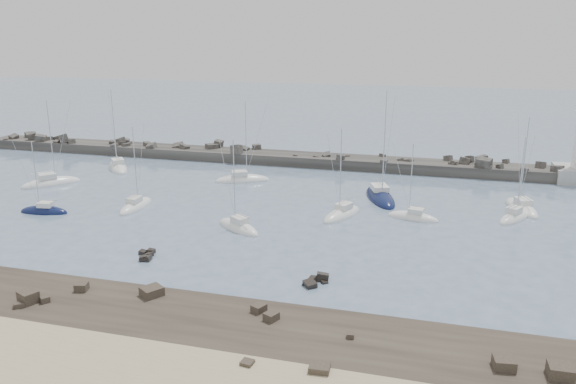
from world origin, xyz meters
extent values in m
plane|color=slate|center=(0.00, 0.00, 0.00)|extent=(400.00, 400.00, 0.00)
cube|color=#2D261F|center=(0.00, -22.00, 0.00)|extent=(140.00, 12.00, 0.70)
cube|color=#2D261F|center=(1.02, -17.85, 0.75)|extent=(2.32, 2.37, 0.80)
cube|color=#2D261F|center=(30.70, -21.51, 0.75)|extent=(1.65, 1.57, 0.80)
cube|color=#2D261F|center=(13.06, -26.10, 0.55)|extent=(0.96, 0.93, 0.40)
cube|color=#2D261F|center=(18.20, -25.51, 0.65)|extent=(1.51, 1.29, 0.60)
cube|color=#2D261F|center=(12.76, -19.28, 0.68)|extent=(1.35, 1.40, 0.66)
cube|color=#2D261F|center=(11.30, -18.15, 0.67)|extent=(1.36, 1.44, 0.63)
cube|color=#2D261F|center=(-5.73, -18.65, 0.71)|extent=(1.31, 1.28, 0.71)
cube|color=#2D261F|center=(34.34, -21.65, 0.82)|extent=(1.70, 1.55, 0.94)
cube|color=#2D261F|center=(19.53, -20.30, 0.55)|extent=(0.64, 0.70, 0.39)
cube|color=#2D261F|center=(-8.98, -22.88, 0.56)|extent=(1.21, 1.17, 0.41)
cube|color=#2D261F|center=(-8.80, -21.97, 0.88)|extent=(2.01, 1.89, 1.06)
cube|color=#2D261F|center=(-7.51, -21.49, 0.62)|extent=(1.18, 1.15, 0.54)
cube|color=black|center=(-4.02, -9.98, 0.11)|extent=(1.30, 1.19, 0.89)
cube|color=black|center=(-4.21, -10.18, 0.27)|extent=(1.01, 0.98, 0.61)
cube|color=black|center=(-5.19, -8.49, 0.19)|extent=(0.82, 0.73, 0.59)
cube|color=black|center=(-4.51, -8.11, 0.20)|extent=(0.77, 0.78, 0.57)
cube|color=black|center=(-4.43, -8.06, 0.09)|extent=(0.83, 0.78, 0.89)
cube|color=black|center=(-4.21, -8.88, 0.19)|extent=(0.87, 0.82, 0.49)
cube|color=black|center=(15.40, -10.46, -0.07)|extent=(0.87, 0.83, 0.63)
cube|color=black|center=(15.07, -9.77, 0.27)|extent=(1.42, 1.30, 1.09)
cube|color=black|center=(14.23, -11.53, 0.12)|extent=(1.55, 1.67, 1.05)
cube|color=black|center=(14.24, -10.46, 0.28)|extent=(0.89, 0.94, 0.68)
cube|color=black|center=(13.82, -11.31, -0.02)|extent=(0.86, 0.93, 0.55)
cube|color=#322F2C|center=(-7.50, 38.00, 0.20)|extent=(115.00, 6.00, 3.20)
cube|color=#322F2C|center=(32.23, 38.48, 2.41)|extent=(2.43, 2.01, 2.08)
cube|color=#322F2C|center=(43.63, 36.54, 1.88)|extent=(2.33, 2.49, 1.89)
cube|color=#322F2C|center=(27.99, 37.25, 1.52)|extent=(1.48, 1.35, 1.27)
cube|color=#322F2C|center=(-34.08, 36.41, 1.99)|extent=(1.65, 1.82, 0.94)
cube|color=#322F2C|center=(-51.23, 39.21, 1.88)|extent=(2.67, 2.31, 1.94)
cube|color=#322F2C|center=(32.36, 36.28, 2.26)|extent=(2.89, 2.75, 2.20)
cube|color=#322F2C|center=(-34.67, 38.24, 1.85)|extent=(1.46, 1.39, 1.04)
cube|color=#322F2C|center=(15.34, 40.20, 1.86)|extent=(1.36, 1.29, 1.00)
cube|color=#322F2C|center=(33.12, 35.66, 1.78)|extent=(1.45, 1.46, 1.44)
cube|color=#322F2C|center=(-53.31, 37.91, 1.87)|extent=(2.49, 2.45, 1.63)
cube|color=#322F2C|center=(-35.93, 37.67, 1.90)|extent=(2.56, 2.58, 1.24)
cube|color=#322F2C|center=(26.73, 39.96, 2.09)|extent=(1.78, 1.82, 1.60)
cube|color=#322F2C|center=(-25.10, 39.56, 1.52)|extent=(1.36, 1.28, 1.05)
cube|color=#322F2C|center=(-49.38, 35.78, 1.90)|extent=(1.09, 1.14, 0.96)
cube|color=#322F2C|center=(36.21, 40.58, 2.04)|extent=(1.38, 1.43, 1.16)
cube|color=#322F2C|center=(-58.85, 39.73, 1.98)|extent=(2.81, 2.77, 1.83)
cube|color=#322F2C|center=(-16.20, 40.31, 2.22)|extent=(1.83, 1.83, 2.09)
cube|color=#322F2C|center=(-46.10, 36.20, 2.01)|extent=(2.10, 2.15, 1.41)
cube|color=#322F2C|center=(-18.28, 39.98, 1.61)|extent=(1.57, 1.45, 1.35)
cube|color=#322F2C|center=(-37.92, 37.75, 2.06)|extent=(1.24, 1.33, 1.04)
cube|color=#322F2C|center=(-8.51, 40.59, 2.15)|extent=(2.06, 2.02, 1.15)
cube|color=#322F2C|center=(3.99, 37.13, 1.69)|extent=(1.64, 1.58, 1.33)
cube|color=#322F2C|center=(8.95, 38.89, 1.70)|extent=(1.62, 1.43, 0.79)
cube|color=#322F2C|center=(38.59, 35.44, 1.71)|extent=(1.47, 1.64, 1.22)
cube|color=#322F2C|center=(-60.89, 37.25, 2.00)|extent=(1.85, 2.09, 1.83)
cube|color=#322F2C|center=(29.42, 38.20, 2.08)|extent=(2.14, 1.92, 1.95)
cube|color=#322F2C|center=(-53.34, 38.75, 1.68)|extent=(1.89, 1.96, 1.25)
cube|color=#322F2C|center=(-45.40, 38.96, 1.40)|extent=(1.26, 1.19, 0.81)
cube|color=#322F2C|center=(27.27, 37.24, 1.80)|extent=(1.29, 1.16, 0.97)
cube|color=#322F2C|center=(-36.01, 37.87, 2.26)|extent=(2.25, 2.10, 2.09)
cube|color=#322F2C|center=(34.91, 36.39, 2.06)|extent=(1.41, 1.40, 1.03)
cube|color=#322F2C|center=(18.74, 37.98, 1.64)|extent=(1.52, 1.65, 1.34)
cube|color=#322F2C|center=(-23.87, 38.42, 1.84)|extent=(2.45, 2.37, 1.91)
cube|color=#322F2C|center=(0.10, 36.71, 1.74)|extent=(1.03, 1.09, 0.86)
cube|color=#322F2C|center=(-35.57, 38.75, 2.17)|extent=(2.47, 2.50, 1.30)
cube|color=#322F2C|center=(-16.97, 38.85, 1.98)|extent=(2.78, 2.78, 1.48)
cube|color=#322F2C|center=(-53.54, 36.24, 2.03)|extent=(2.94, 2.55, 2.49)
cube|color=#322F2C|center=(5.52, 37.58, 1.76)|extent=(1.39, 1.52, 1.16)
cube|color=#322F2C|center=(20.39, 37.57, 1.60)|extent=(1.59, 1.54, 1.17)
cube|color=#322F2C|center=(-30.31, 38.02, 1.88)|extent=(2.01, 1.83, 1.50)
cube|color=#322F2C|center=(19.68, 37.79, 1.55)|extent=(1.89, 1.59, 1.41)
cube|color=#322F2C|center=(-10.01, 36.83, 1.43)|extent=(1.08, 0.92, 0.78)
cube|color=#322F2C|center=(8.56, 35.69, 2.07)|extent=(1.67, 1.67, 1.34)
cube|color=#322F2C|center=(-54.06, 37.73, 1.94)|extent=(1.60, 1.72, 1.01)
cube|color=#322F2C|center=(27.58, 37.20, 1.89)|extent=(1.53, 1.38, 1.33)
cube|color=#322F2C|center=(-61.63, 35.66, 1.69)|extent=(1.31, 1.34, 0.86)
cube|color=#322F2C|center=(-56.17, 37.11, 2.44)|extent=(2.39, 2.46, 2.02)
cube|color=#322F2C|center=(41.44, 38.60, 2.05)|extent=(1.99, 2.35, 1.78)
cube|color=#322F2C|center=(-28.35, 36.22, 1.83)|extent=(2.15, 2.00, 2.15)
cube|color=#322F2C|center=(5.81, 37.97, 1.77)|extent=(1.73, 1.99, 1.75)
cube|color=#322F2C|center=(-35.95, 35.47, 1.74)|extent=(1.48, 1.53, 1.52)
cube|color=#322F2C|center=(-21.99, 37.31, 1.95)|extent=(2.18, 1.91, 1.54)
cube|color=#322F2C|center=(16.06, 35.65, 1.70)|extent=(1.39, 1.31, 1.36)
cube|color=#322F2C|center=(-10.34, 39.02, 1.91)|extent=(1.75, 1.67, 1.41)
cube|color=#322F2C|center=(-10.68, 35.51, 2.48)|extent=(2.20, 2.36, 2.40)
cube|color=#322F2C|center=(30.27, 40.04, 2.21)|extent=(1.70, 1.87, 1.58)
cube|color=#322F2C|center=(-47.80, 36.23, 2.57)|extent=(2.60, 2.28, 2.42)
ellipsoid|color=white|center=(-33.79, 13.51, 0.05)|extent=(7.90, 8.70, 2.37)
cube|color=white|center=(-34.07, 13.16, 1.45)|extent=(3.00, 3.10, 0.78)
cylinder|color=silver|center=(-33.33, 14.06, 7.13)|extent=(0.13, 0.13, 12.15)
cylinder|color=silver|center=(-34.48, 12.68, 2.18)|extent=(2.39, 2.84, 0.11)
ellipsoid|color=white|center=(-29.42, 25.79, 0.05)|extent=(8.30, 9.07, 2.45)
cube|color=white|center=(-29.12, 25.43, 1.49)|extent=(3.15, 3.24, 0.79)
cylinder|color=silver|center=(-29.91, 26.37, 7.44)|extent=(0.14, 0.14, 12.70)
cylinder|color=silver|center=(-28.69, 24.93, 2.22)|extent=(2.51, 2.95, 0.11)
ellipsoid|color=#0E173D|center=(-25.32, 1.00, 0.05)|extent=(6.82, 2.91, 1.86)
cube|color=white|center=(-24.99, 1.04, 1.16)|extent=(2.01, 1.57, 0.64)
cylinder|color=silver|center=(-25.84, 0.92, 5.30)|extent=(0.11, 0.11, 8.92)
cylinder|color=silver|center=(-24.53, 1.10, 1.76)|extent=(2.63, 0.44, 0.09)
ellipsoid|color=white|center=(-14.62, 6.33, 0.05)|extent=(2.38, 7.57, 2.04)
cube|color=white|center=(-14.62, 5.95, 1.26)|extent=(1.53, 2.12, 0.68)
cylinder|color=silver|center=(-14.61, 6.93, 6.02)|extent=(0.12, 0.12, 10.21)
cylinder|color=silver|center=(-14.62, 5.42, 1.89)|extent=(0.11, 3.03, 0.10)
ellipsoid|color=white|center=(-5.27, 23.55, 0.05)|extent=(9.15, 6.08, 2.23)
cube|color=white|center=(-5.67, 23.37, 1.35)|extent=(2.97, 2.62, 0.71)
cylinder|color=silver|center=(-4.62, 23.84, 6.94)|extent=(0.12, 0.12, 11.88)
cylinder|color=silver|center=(-6.23, 23.12, 2.01)|extent=(3.26, 1.53, 0.10)
ellipsoid|color=white|center=(2.03, 1.85, 0.05)|extent=(7.46, 6.02, 2.12)
cube|color=white|center=(2.34, 1.64, 1.32)|extent=(2.56, 2.40, 0.74)
cylinder|color=silver|center=(1.54, 2.17, 5.96)|extent=(0.13, 0.13, 10.03)
cylinder|color=silver|center=(2.78, 1.35, 2.01)|extent=(2.53, 1.73, 0.11)
ellipsoid|color=white|center=(13.44, 10.16, 0.05)|extent=(5.31, 8.22, 2.16)
cube|color=white|center=(13.59, 10.52, 1.34)|extent=(2.32, 2.65, 0.73)
cylinder|color=silver|center=(13.20, 9.58, 6.30)|extent=(0.13, 0.13, 10.65)
cylinder|color=silver|center=(13.81, 11.03, 2.02)|extent=(1.32, 2.95, 0.10)
ellipsoid|color=#0E173D|center=(17.39, 19.44, 0.05)|extent=(6.89, 11.24, 2.59)
cube|color=white|center=(17.20, 19.95, 1.54)|extent=(3.08, 3.58, 0.79)
cylinder|color=silver|center=(17.69, 18.64, 8.41)|extent=(0.13, 0.13, 14.52)
cylinder|color=silver|center=(16.94, 20.65, 2.27)|extent=(1.61, 4.07, 0.11)
ellipsoid|color=white|center=(22.50, 11.54, 0.05)|extent=(6.97, 3.39, 1.84)
cube|color=white|center=(22.83, 11.47, 1.14)|extent=(2.11, 1.70, 0.63)
cylinder|color=silver|center=(21.98, 11.65, 5.34)|extent=(0.11, 0.11, 9.02)
cylinder|color=silver|center=(23.29, 11.38, 1.73)|extent=(2.64, 0.63, 0.09)
ellipsoid|color=white|center=(36.49, 19.53, 0.05)|extent=(5.12, 8.92, 2.18)
cube|color=white|center=(36.62, 19.13, 1.32)|extent=(2.36, 2.80, 0.70)
cylinder|color=silver|center=(36.28, 20.18, 6.73)|extent=(0.12, 0.12, 11.50)
cylinder|color=silver|center=(36.80, 18.56, 1.97)|extent=(1.14, 3.27, 0.10)
ellipsoid|color=white|center=(35.16, 14.95, 0.05)|extent=(5.55, 7.35, 2.11)
cube|color=white|center=(34.98, 14.64, 1.33)|extent=(2.27, 2.47, 0.75)
cylinder|color=silver|center=(35.45, 15.45, 5.81)|extent=(0.13, 0.13, 9.72)
cylinder|color=silver|center=(34.73, 14.21, 2.03)|extent=(1.54, 2.55, 0.11)
camera|label=1|loc=(25.19, -59.15, 23.35)|focal=35.00mm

